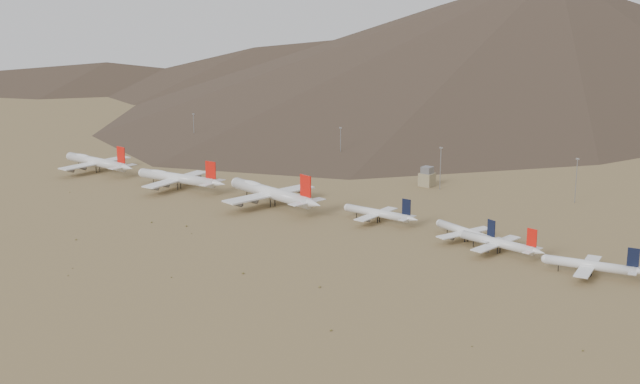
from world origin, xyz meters
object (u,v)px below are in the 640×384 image
Objects in this scene: widebody_centre at (178,178)px; control_tower at (427,177)px; widebody_west at (97,162)px; widebody_east at (271,193)px; narrowbody_b at (467,232)px; narrowbody_a at (379,213)px.

control_tower is (113.61, 98.12, -1.47)m from widebody_centre.
widebody_west is 146.72m from widebody_east.
widebody_east is 6.28× the size of control_tower.
widebody_east reaches higher than narrowbody_b.
widebody_east reaches higher than widebody_centre.
widebody_east is 66.37m from narrowbody_a.
widebody_west is at bearing 173.74° from widebody_centre.
narrowbody_a is at bearing -75.01° from control_tower.
narrowbody_b is at bearing -3.05° from widebody_centre.
widebody_east reaches higher than narrowbody_a.
narrowbody_b is 115.74m from control_tower.
widebody_west is at bearing -168.42° from widebody_east.
narrowbody_b reaches higher than control_tower.
control_tower is at bearing 75.88° from widebody_east.
narrowbody_a reaches higher than narrowbody_b.
widebody_east is 1.76× the size of narrowbody_b.
widebody_east is at bearing -172.84° from narrowbody_a.
widebody_east is 103.84m from control_tower.
widebody_west is 213.34m from control_tower.
control_tower is at bearing 34.64° from widebody_centre.
widebody_west is 1.47× the size of narrowbody_a.
narrowbody_a is 3.79× the size of control_tower.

